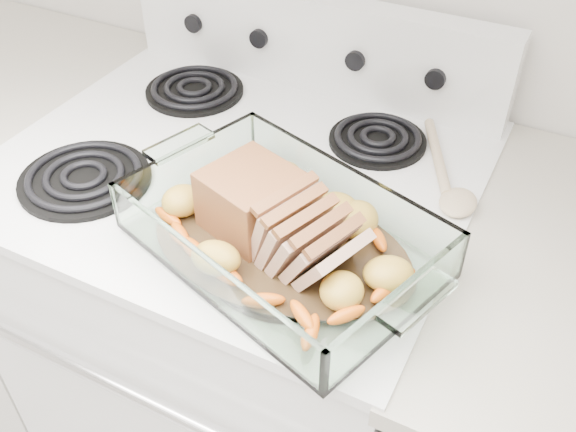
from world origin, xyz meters
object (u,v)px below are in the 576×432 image
at_px(electric_range, 248,333).
at_px(counter_left, 19,242).
at_px(pork_roast, 266,217).
at_px(baking_dish, 281,239).

relative_size(electric_range, counter_left, 1.20).
height_order(electric_range, counter_left, electric_range).
distance_m(electric_range, pork_roast, 0.56).
distance_m(electric_range, baking_dish, 0.54).
bearing_deg(electric_range, pork_roast, -48.47).
bearing_deg(counter_left, pork_roast, -11.56).
xyz_separation_m(electric_range, baking_dish, (0.17, -0.17, 0.48)).
xyz_separation_m(counter_left, baking_dish, (0.84, -0.17, 0.50)).
bearing_deg(counter_left, baking_dish, -11.25).
relative_size(electric_range, baking_dish, 2.71).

